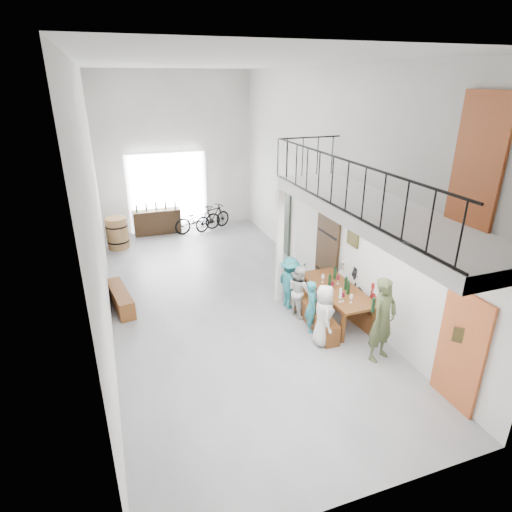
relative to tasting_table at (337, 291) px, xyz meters
name	(u,v)px	position (x,y,z in m)	size (l,w,h in m)	color
floor	(225,299)	(-2.20, 1.76, -0.71)	(12.00, 12.00, 0.00)	slate
room_walls	(220,159)	(-2.20, 1.76, 2.85)	(12.00, 12.00, 12.00)	white
gateway_portal	(168,192)	(-2.60, 7.70, 0.69)	(2.80, 0.08, 2.80)	white
right_wall_decor	(363,248)	(0.50, -0.11, 1.04)	(0.07, 8.28, 5.07)	#A64B23
balcony	(374,214)	(-0.22, -1.37, 2.26)	(1.52, 5.62, 4.00)	white
tasting_table	(337,291)	(0.00, 0.00, 0.00)	(0.90, 2.16, 0.79)	brown
bench_inner	(314,315)	(-0.59, -0.04, -0.47)	(0.32, 2.02, 0.46)	brown
bench_wall	(348,305)	(0.37, 0.09, -0.47)	(0.27, 2.08, 0.48)	brown
tableware	(339,285)	(-0.03, -0.12, 0.22)	(0.53, 1.22, 0.35)	black
side_bench	(120,298)	(-4.70, 2.25, -0.48)	(0.35, 1.62, 0.45)	brown
oak_barrel	(117,233)	(-4.52, 6.37, -0.19)	(0.70, 0.70, 1.03)	#98653B
serving_counter	(157,222)	(-3.10, 7.41, -0.27)	(1.64, 0.46, 0.87)	#342213
counter_bottles	(156,206)	(-3.10, 7.40, 0.30)	(1.40, 0.15, 0.28)	black
guest_left_a	(324,315)	(-0.77, -0.80, -0.03)	(0.66, 0.43, 1.35)	silver
guest_left_b	(312,306)	(-0.77, -0.25, -0.11)	(0.44, 0.29, 1.20)	#247078
guest_left_c	(299,291)	(-0.74, 0.46, -0.08)	(0.61, 0.47, 1.25)	silver
guest_left_d	(290,283)	(-0.80, 0.87, -0.05)	(0.84, 0.48, 1.30)	#247078
guest_right_a	(373,304)	(0.61, -0.55, -0.15)	(0.65, 0.27, 1.10)	#AC221D
guest_right_b	(357,288)	(0.65, 0.17, -0.12)	(1.09, 0.35, 1.18)	black
guest_right_c	(345,280)	(0.64, 0.73, -0.15)	(0.55, 0.36, 1.12)	silver
host_standing	(383,320)	(0.06, -1.64, 0.17)	(0.64, 0.42, 1.76)	#444F2C
potted_plant	(300,269)	(0.25, 2.46, -0.52)	(0.34, 0.29, 0.38)	#194B1E
bicycle_near	(198,219)	(-1.69, 7.09, -0.23)	(0.63, 1.80, 0.94)	black
bicycle_far	(213,217)	(-1.12, 7.15, -0.23)	(0.45, 1.58, 0.95)	black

